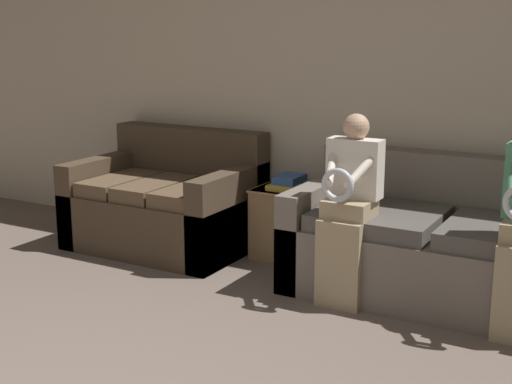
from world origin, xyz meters
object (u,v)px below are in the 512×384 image
(couch_side, at_px, (167,206))
(side_shelf, at_px, (289,221))
(couch_main, at_px, (447,249))
(child_left_seated, at_px, (348,203))
(book_stack, at_px, (288,182))

(couch_side, height_order, side_shelf, couch_side)
(couch_main, height_order, couch_side, couch_side)
(child_left_seated, relative_size, book_stack, 3.94)
(child_left_seated, xyz_separation_m, book_stack, (-0.74, 0.63, -0.07))
(couch_main, relative_size, couch_side, 1.43)
(couch_main, distance_m, couch_side, 2.22)
(couch_main, bearing_deg, book_stack, 169.72)
(couch_main, relative_size, book_stack, 6.51)
(couch_main, xyz_separation_m, child_left_seated, (-0.53, -0.40, 0.33))
(side_shelf, distance_m, book_stack, 0.30)
(child_left_seated, xyz_separation_m, side_shelf, (-0.73, 0.64, -0.37))
(couch_main, height_order, book_stack, couch_main)
(couch_side, distance_m, side_shelf, 1.00)
(side_shelf, xyz_separation_m, book_stack, (-0.01, -0.00, 0.30))
(side_shelf, bearing_deg, couch_main, -10.50)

